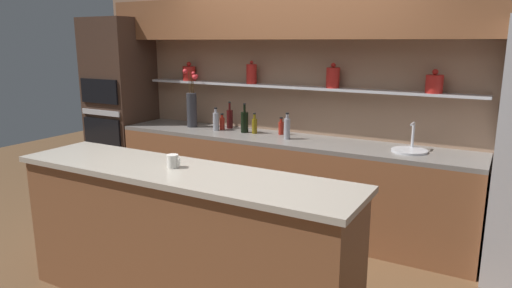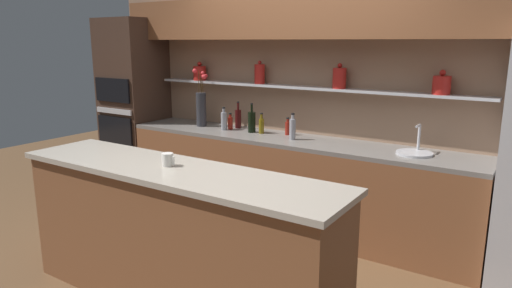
% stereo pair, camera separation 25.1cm
% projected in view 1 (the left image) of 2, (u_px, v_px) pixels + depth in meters
% --- Properties ---
extents(ground_plane, '(12.00, 12.00, 0.00)m').
position_uv_depth(ground_plane, '(220.00, 277.00, 3.69)').
color(ground_plane, brown).
extents(back_wall_unit, '(5.20, 0.44, 2.60)m').
position_uv_depth(back_wall_unit, '(301.00, 73.00, 4.65)').
color(back_wall_unit, '#937056').
rests_on(back_wall_unit, ground_plane).
extents(back_counter_unit, '(3.72, 0.62, 0.92)m').
position_uv_depth(back_counter_unit, '(283.00, 182.00, 4.66)').
color(back_counter_unit, brown).
rests_on(back_counter_unit, ground_plane).
extents(island_counter, '(2.54, 0.61, 1.02)m').
position_uv_depth(island_counter, '(181.00, 240.00, 3.17)').
color(island_counter, brown).
rests_on(island_counter, ground_plane).
extents(oven_tower, '(0.68, 0.64, 2.13)m').
position_uv_depth(oven_tower, '(121.00, 108.00, 5.58)').
color(oven_tower, '#3D281E').
rests_on(oven_tower, ground_plane).
extents(flower_vase, '(0.16, 0.13, 0.65)m').
position_uv_depth(flower_vase, '(192.00, 106.00, 5.09)').
color(flower_vase, '#2D2D33').
rests_on(flower_vase, back_counter_unit).
extents(sink_fixture, '(0.31, 0.31, 0.25)m').
position_uv_depth(sink_fixture, '(410.00, 149.00, 3.98)').
color(sink_fixture, '#B7B7BC').
rests_on(sink_fixture, back_counter_unit).
extents(bottle_wine_0, '(0.08, 0.08, 0.31)m').
position_uv_depth(bottle_wine_0, '(245.00, 122.00, 4.80)').
color(bottle_wine_0, black).
rests_on(bottle_wine_0, back_counter_unit).
extents(bottle_oil_1, '(0.05, 0.05, 0.22)m').
position_uv_depth(bottle_oil_1, '(255.00, 125.00, 4.76)').
color(bottle_oil_1, brown).
rests_on(bottle_oil_1, back_counter_unit).
extents(bottle_sauce_2, '(0.05, 0.05, 0.18)m').
position_uv_depth(bottle_sauce_2, '(222.00, 123.00, 4.97)').
color(bottle_sauce_2, maroon).
rests_on(bottle_sauce_2, back_counter_unit).
extents(bottle_wine_3, '(0.07, 0.07, 0.30)m').
position_uv_depth(bottle_wine_3, '(230.00, 118.00, 5.03)').
color(bottle_wine_3, '#380C0C').
rests_on(bottle_wine_3, back_counter_unit).
extents(bottle_spirit_4, '(0.06, 0.06, 0.26)m').
position_uv_depth(bottle_spirit_4, '(287.00, 128.00, 4.48)').
color(bottle_spirit_4, gray).
rests_on(bottle_spirit_4, back_counter_unit).
extents(bottle_sauce_5, '(0.05, 0.05, 0.18)m').
position_uv_depth(bottle_sauce_5, '(281.00, 127.00, 4.71)').
color(bottle_sauce_5, maroon).
rests_on(bottle_sauce_5, back_counter_unit).
extents(bottle_spirit_6, '(0.06, 0.06, 0.25)m').
position_uv_depth(bottle_spirit_6, '(216.00, 121.00, 4.91)').
color(bottle_spirit_6, gray).
rests_on(bottle_spirit_6, back_counter_unit).
extents(coffee_mug, '(0.10, 0.08, 0.09)m').
position_uv_depth(coffee_mug, '(173.00, 161.00, 3.10)').
color(coffee_mug, silver).
rests_on(coffee_mug, island_counter).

